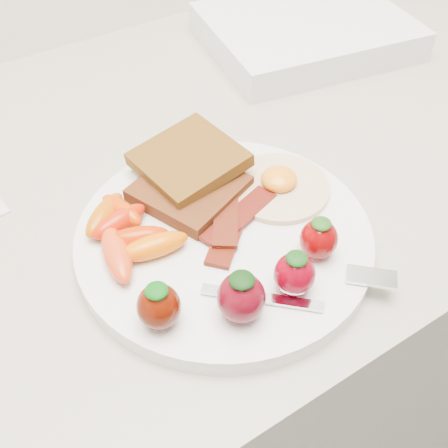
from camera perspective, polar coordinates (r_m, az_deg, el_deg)
counter at (r=0.96m, az=-4.96°, el=-15.43°), size 2.00×0.60×0.90m
plate at (r=0.51m, az=0.00°, el=-1.47°), size 0.27×0.27×0.02m
toast_lower at (r=0.54m, az=-3.53°, el=3.57°), size 0.12×0.12×0.01m
toast_upper at (r=0.55m, az=-3.61°, el=6.56°), size 0.10×0.10×0.02m
fried_egg at (r=0.55m, az=5.59°, el=3.97°), size 0.11×0.11×0.02m
bacon_strips at (r=0.51m, az=0.79°, el=0.44°), size 0.10×0.10×0.01m
baby_carrots at (r=0.50m, az=-9.98°, el=-0.86°), size 0.08×0.11×0.02m
strawberries at (r=0.45m, az=2.85°, el=-5.76°), size 0.18×0.07×0.05m
fork at (r=0.47m, az=9.01°, el=-6.45°), size 0.15×0.09×0.00m
appliance at (r=0.82m, az=8.33°, el=18.79°), size 0.30×0.25×0.04m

